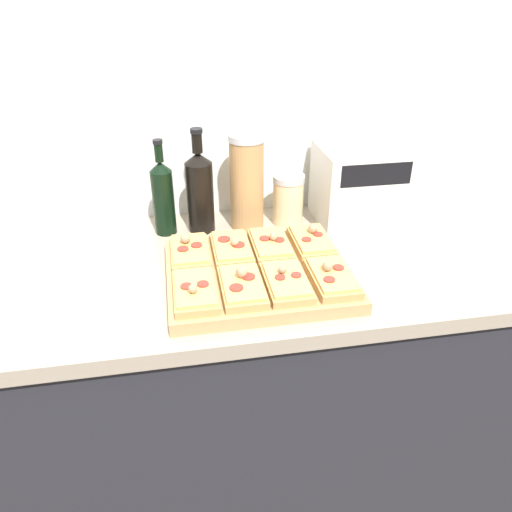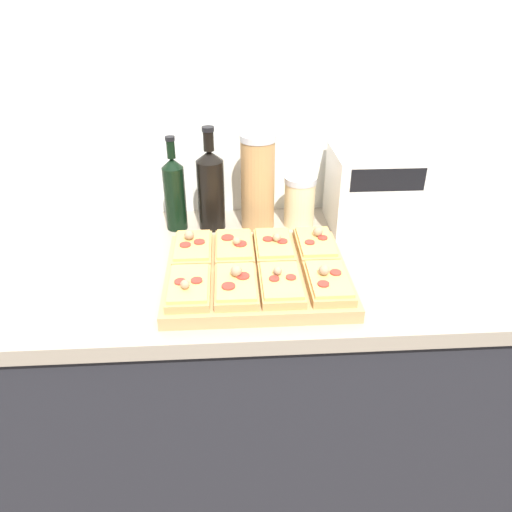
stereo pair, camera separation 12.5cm
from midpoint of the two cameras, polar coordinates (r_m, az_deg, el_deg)
wall_back at (r=1.54m, az=-3.42°, el=18.23°), size 6.00×0.06×2.50m
kitchen_counter at (r=1.61m, az=-0.91°, el=-14.13°), size 2.63×0.67×0.89m
cutting_board at (r=1.24m, az=-2.63°, el=-2.22°), size 0.45×0.38×0.03m
pizza_slice_back_left at (r=1.30m, az=-10.31°, el=0.43°), size 0.10×0.17×0.05m
pizza_slice_back_midleft at (r=1.30m, az=-5.55°, el=0.81°), size 0.10×0.17×0.05m
pizza_slice_back_midright at (r=1.31m, az=-0.87°, el=1.22°), size 0.10×0.17×0.05m
pizza_slice_back_right at (r=1.33m, az=3.72°, el=1.64°), size 0.10×0.17×0.05m
pizza_slice_front_left at (r=1.14m, az=-10.11°, el=-4.06°), size 0.10×0.17×0.05m
pizza_slice_front_midleft at (r=1.14m, az=-4.73°, el=-3.51°), size 0.10×0.17×0.05m
pizza_slice_front_midright at (r=1.15m, az=0.58°, el=-3.05°), size 0.10×0.17×0.05m
pizza_slice_front_right at (r=1.18m, az=5.72°, el=-2.52°), size 0.10×0.17×0.05m
olive_oil_bottle at (r=1.46m, az=-13.01°, el=6.62°), size 0.06×0.06×0.28m
wine_bottle at (r=1.46m, az=-8.90°, el=7.37°), size 0.08×0.08×0.30m
grain_jar_tall at (r=1.46m, az=-3.54°, el=8.40°), size 0.10×0.10×0.28m
grain_jar_short at (r=1.50m, az=1.30°, el=6.45°), size 0.09×0.09×0.15m
toaster_oven at (r=1.52m, az=9.55°, el=8.01°), size 0.28×0.21×0.23m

